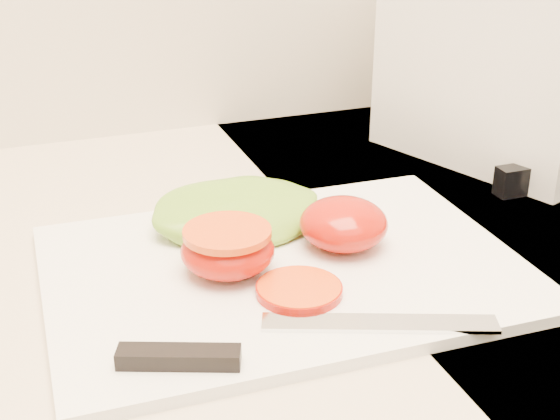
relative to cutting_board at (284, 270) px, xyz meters
name	(u,v)px	position (x,y,z in m)	size (l,w,h in m)	color
cutting_board	(284,270)	(0.00, 0.00, 0.00)	(0.39, 0.28, 0.01)	white
tomato_half_dome	(344,224)	(0.06, 0.01, 0.03)	(0.08, 0.08, 0.04)	#AF1100
tomato_half_cut	(228,248)	(-0.05, 0.00, 0.03)	(0.08, 0.08, 0.04)	#AF1100
tomato_slice_0	(299,290)	(-0.01, -0.05, 0.01)	(0.06, 0.06, 0.01)	#FF5F16
lettuce_leaf_0	(238,212)	(-0.01, 0.08, 0.02)	(0.16, 0.10, 0.03)	#669D29
knife	(262,343)	(-0.06, -0.11, 0.01)	(0.27, 0.08, 0.01)	silver
appliance	(522,21)	(0.35, 0.19, 0.15)	(0.20, 0.25, 0.30)	white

